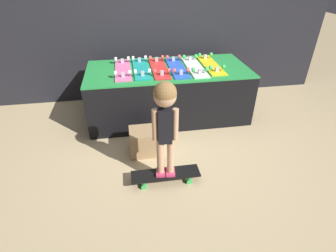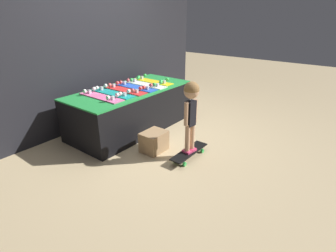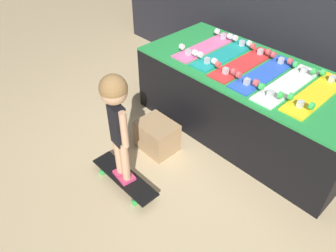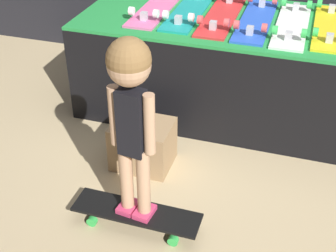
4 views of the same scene
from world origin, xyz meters
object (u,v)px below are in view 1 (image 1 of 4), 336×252
Objects in this scene: skateboard_red_on_rack at (159,68)px; skateboard_yellow_on_rack at (211,64)px; skateboard_on_floor at (166,175)px; skateboard_teal_on_rack at (141,68)px; child at (165,114)px; storage_box at (146,141)px; skateboard_pink_on_rack at (123,69)px; skateboard_white_on_rack at (194,66)px; skateboard_blue_on_rack at (177,67)px.

skateboard_red_on_rack is 0.67m from skateboard_yellow_on_rack.
skateboard_on_floor is at bearing -95.44° from skateboard_red_on_rack.
skateboard_teal_on_rack is at bearing 94.45° from skateboard_on_floor.
child is 2.74× the size of storage_box.
skateboard_pink_on_rack is 1.00× the size of skateboard_white_on_rack.
skateboard_red_on_rack is 1.00× the size of skateboard_blue_on_rack.
skateboard_white_on_rack reaches higher than storage_box.
storage_box is at bearing -121.95° from skateboard_blue_on_rack.
skateboard_blue_on_rack and skateboard_yellow_on_rack have the same top height.
skateboard_teal_on_rack and skateboard_red_on_rack have the same top height.
skateboard_pink_on_rack is at bearing 177.08° from skateboard_white_on_rack.
skateboard_pink_on_rack is 1.00× the size of skateboard_teal_on_rack.
skateboard_white_on_rack is 1.17× the size of skateboard_on_floor.
skateboard_on_floor is at bearing -105.23° from skateboard_blue_on_rack.
child reaches higher than storage_box.
skateboard_red_on_rack is (0.45, -0.02, 0.00)m from skateboard_pink_on_rack.
skateboard_blue_on_rack is 1.17× the size of skateboard_on_floor.
skateboard_pink_on_rack is 0.82× the size of child.
skateboard_blue_on_rack is at bearing -3.15° from skateboard_red_on_rack.
skateboard_on_floor is 0.51m from storage_box.
skateboard_white_on_rack is at bearing -3.72° from skateboard_blue_on_rack.
skateboard_red_on_rack is 0.82× the size of child.
skateboard_white_on_rack is 0.23m from skateboard_yellow_on_rack.
skateboard_teal_on_rack is 0.23m from skateboard_red_on_rack.
storage_box is at bearing 106.35° from skateboard_on_floor.
skateboard_on_floor is at bearing -114.40° from skateboard_white_on_rack.
storage_box is at bearing -108.41° from skateboard_red_on_rack.
skateboard_on_floor is (-0.80, -1.30, -0.61)m from skateboard_yellow_on_rack.
skateboard_blue_on_rack is at bearing 81.62° from child.
skateboard_pink_on_rack is at bearing 104.04° from skateboard_on_floor.
skateboard_teal_on_rack is at bearing 174.09° from skateboard_red_on_rack.
skateboard_pink_on_rack and skateboard_blue_on_rack have the same top height.
skateboard_red_on_rack is 1.43m from skateboard_on_floor.
child reaches higher than skateboard_white_on_rack.
skateboard_white_on_rack is 1.38m from child.
storage_box is (-0.71, -0.77, -0.54)m from skateboard_white_on_rack.
storage_box is at bearing -92.88° from skateboard_teal_on_rack.
skateboard_red_on_rack and skateboard_yellow_on_rack have the same top height.
storage_box is (-0.94, -0.81, -0.54)m from skateboard_yellow_on_rack.
skateboard_teal_on_rack is 1.17× the size of skateboard_on_floor.
skateboard_blue_on_rack reaches higher than storage_box.
skateboard_pink_on_rack is 2.24× the size of storage_box.
child is (-0.57, -1.26, 0.07)m from skateboard_white_on_rack.
skateboard_teal_on_rack is 2.24× the size of storage_box.
skateboard_yellow_on_rack is 1.52m from child.
skateboard_yellow_on_rack is at bearing -0.65° from skateboard_teal_on_rack.
skateboard_pink_on_rack is at bearing 102.63° from storage_box.
skateboard_white_on_rack is at bearing -2.92° from skateboard_pink_on_rack.
child is (0.10, -1.31, 0.07)m from skateboard_teal_on_rack.
skateboard_blue_on_rack is at bearing 74.77° from skateboard_on_floor.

